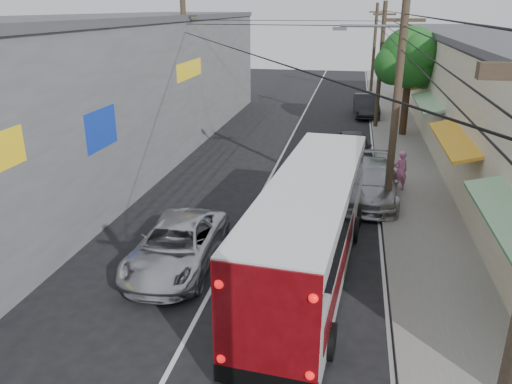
# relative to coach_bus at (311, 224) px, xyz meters

# --- Properties ---
(sidewalk) EXTENTS (3.00, 80.00, 0.12)m
(sidewalk) POSITION_rel_coach_bus_xyz_m (3.83, 12.33, -1.54)
(sidewalk) COLOR slate
(sidewalk) RESTS_ON ground
(building_right) EXTENTS (7.09, 40.00, 6.25)m
(building_right) POSITION_rel_coach_bus_xyz_m (8.32, 14.33, 1.55)
(building_right) COLOR beige
(building_right) RESTS_ON ground
(building_left) EXTENTS (7.20, 36.00, 7.25)m
(building_left) POSITION_rel_coach_bus_xyz_m (-11.17, 10.32, 2.05)
(building_left) COLOR gray
(building_left) RESTS_ON ground
(utility_poles) EXTENTS (11.80, 45.28, 8.00)m
(utility_poles) POSITION_rel_coach_bus_xyz_m (0.45, 12.65, 2.53)
(utility_poles) COLOR #473828
(utility_poles) RESTS_ON ground
(street_tree) EXTENTS (4.40, 4.00, 6.60)m
(street_tree) POSITION_rel_coach_bus_xyz_m (4.20, 18.34, 3.07)
(street_tree) COLOR #3F2B19
(street_tree) RESTS_ON ground
(coach_bus) EXTENTS (3.14, 10.87, 3.09)m
(coach_bus) POSITION_rel_coach_bus_xyz_m (0.00, 0.00, 0.00)
(coach_bus) COLOR silver
(coach_bus) RESTS_ON ground
(jeepney) EXTENTS (2.44, 5.14, 1.42)m
(jeepney) POSITION_rel_coach_bus_xyz_m (-4.07, -0.39, -0.89)
(jeepney) COLOR silver
(jeepney) RESTS_ON ground
(parked_suv) EXTENTS (2.21, 5.33, 1.54)m
(parked_suv) POSITION_rel_coach_bus_xyz_m (1.93, 6.62, -0.83)
(parked_suv) COLOR #9F9FA7
(parked_suv) RESTS_ON ground
(parked_car_mid) EXTENTS (2.31, 4.56, 1.49)m
(parked_car_mid) POSITION_rel_coach_bus_xyz_m (1.13, 12.33, -0.86)
(parked_car_mid) COLOR #29282E
(parked_car_mid) RESTS_ON ground
(parked_car_far) EXTENTS (1.96, 4.87, 1.58)m
(parked_car_far) POSITION_rel_coach_bus_xyz_m (1.93, 24.12, -0.81)
(parked_car_far) COLOR black
(parked_car_far) RESTS_ON ground
(pedestrian_near) EXTENTS (0.75, 0.63, 1.76)m
(pedestrian_near) POSITION_rel_coach_bus_xyz_m (3.17, 7.75, -0.60)
(pedestrian_near) COLOR #C36799
(pedestrian_near) RESTS_ON sidewalk
(pedestrian_far) EXTENTS (0.85, 0.76, 1.43)m
(pedestrian_far) POSITION_rel_coach_bus_xyz_m (2.73, 8.60, -0.76)
(pedestrian_far) COLOR #8B9BCB
(pedestrian_far) RESTS_ON sidewalk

